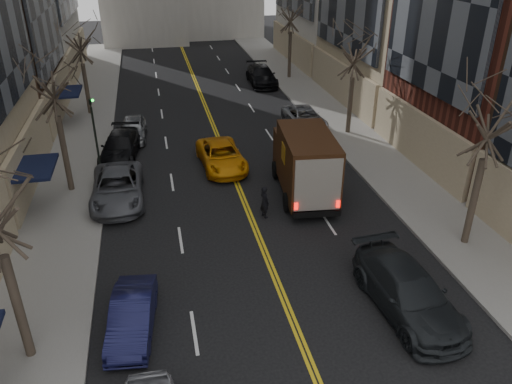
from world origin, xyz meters
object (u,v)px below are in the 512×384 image
ups_truck (305,163)px  taxi (222,156)px  pedestrian (265,202)px  observer_sedan (408,292)px

ups_truck → taxi: (-3.71, 4.27, -1.06)m
taxi → pedestrian: pedestrian is taller
ups_truck → pedestrian: bearing=-137.5°
observer_sedan → pedestrian: 8.45m
ups_truck → observer_sedan: ups_truck is taller
taxi → pedestrian: 6.29m
observer_sedan → taxi: (-4.68, 13.86, -0.11)m
taxi → pedestrian: bearing=-83.0°
ups_truck → pedestrian: (-2.56, -1.91, -0.96)m
ups_truck → observer_sedan: 9.69m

